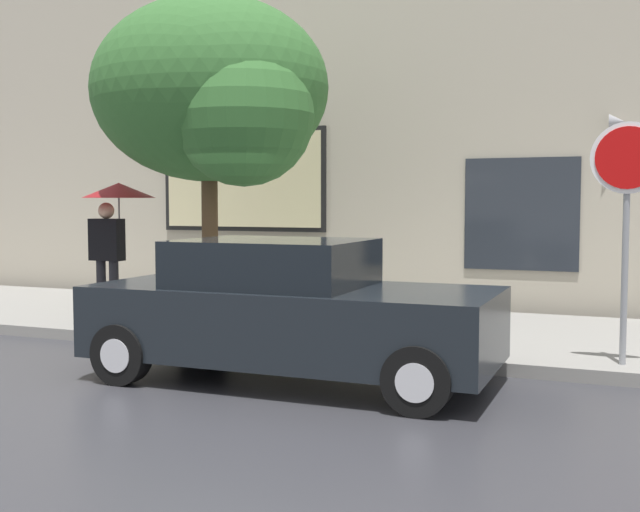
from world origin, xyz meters
The scene contains 8 objects.
ground_plane centered at (0.00, 0.00, 0.00)m, with size 60.00×60.00×0.00m, color #333338.
sidewalk centered at (0.00, 3.00, 0.07)m, with size 20.00×4.00×0.15m, color gray.
building_facade centered at (-0.02, 5.50, 3.48)m, with size 20.00×0.67×7.00m.
parked_car centered at (0.75, -0.03, 0.73)m, with size 4.27×1.87×1.50m.
fire_hydrant centered at (2.12, 1.74, 0.50)m, with size 0.30×0.44×0.72m.
pedestrian_with_umbrella centered at (-2.98, 2.01, 1.78)m, with size 1.07×1.07×2.03m.
street_tree centered at (-1.31, 2.07, 3.37)m, with size 3.43×2.92×4.61m.
stop_sign centered at (4.04, 1.40, 1.98)m, with size 0.76×0.10×2.59m.
Camera 1 is at (4.15, -7.49, 1.90)m, focal length 43.78 mm.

